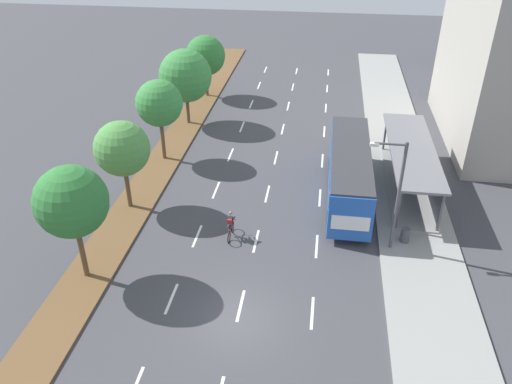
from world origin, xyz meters
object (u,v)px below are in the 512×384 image
Objects in this scene: bus at (350,169)px; median_tree_third at (159,103)px; cyclist at (231,226)px; median_tree_fourth at (185,76)px; median_tree_fifth at (205,56)px; median_tree_second at (122,149)px; trash_bin at (405,235)px; median_tree_nearest at (71,202)px; streetlight at (396,190)px; bus_shelter at (414,163)px.

bus is 1.88× the size of median_tree_third.
median_tree_fourth reaches higher than cyclist.
median_tree_third is 1.04× the size of median_tree_fifth.
bus is 14.27m from median_tree_second.
cyclist is 0.32× the size of median_tree_fifth.
cyclist is 10.00m from trash_bin.
median_tree_second is at bearing 90.93° from median_tree_nearest.
trash_bin is at bearing 32.42° from streetlight.
cyclist reaches higher than trash_bin.
median_tree_third is 13.62m from median_tree_fifth.
median_tree_nearest is 1.10× the size of median_tree_second.
cyclist is at bearing -53.42° from median_tree_third.
median_tree_third is (0.20, 6.81, 0.29)m from median_tree_second.
trash_bin is (1.03, 0.66, -3.31)m from streetlight.
streetlight is at bearing 16.46° from median_tree_nearest.
median_tree_fourth is at bearing 137.75° from trash_bin.
bus_shelter is 6.75m from trash_bin.
median_tree_fifth is (0.20, 13.61, -0.44)m from median_tree_third.
median_tree_fourth is 1.10× the size of median_tree_fifth.
streetlight reaches higher than median_tree_nearest.
trash_bin is at bearing -42.25° from median_tree_fourth.
cyclist is (-6.77, -5.59, -1.28)m from bus.
trash_bin is (16.63, -15.10, -3.67)m from median_tree_fourth.
streetlight is at bearing -45.30° from median_tree_fourth.
median_tree_second is 6.75× the size of trash_bin.
median_tree_fifth is at bearing 88.87° from median_tree_second.
bus_shelter is 1.82× the size of median_tree_fourth.
trash_bin is (9.97, 0.80, -0.22)m from cyclist.
trash_bin is at bearing -52.99° from median_tree_fifth.
cyclist is 0.28× the size of streetlight.
median_tree_fourth is 0.97× the size of streetlight.
streetlight reaches higher than bus.
median_tree_fourth is at bearing -90.89° from median_tree_fifth.
streetlight is 7.65× the size of trash_bin.
median_tree_fourth is (-13.43, 10.32, 2.18)m from bus.
median_tree_third is (0.09, 13.61, -0.18)m from median_tree_nearest.
median_tree_nearest is at bearing -163.54° from streetlight.
median_tree_fourth is 22.17m from streetlight.
trash_bin is at bearing -5.03° from median_tree_second.
bus is 6.20× the size of cyclist.
median_tree_third is 18.07m from streetlight.
bus is 6.14m from streetlight.
bus is 8.87m from cyclist.
trash_bin is (3.20, -4.79, -1.49)m from bus.
median_tree_nearest is 18.09m from trash_bin.
bus_shelter is at bearing 80.63° from trash_bin.
median_tree_fourth is at bearing 89.21° from median_tree_third.
streetlight is at bearing -7.69° from median_tree_second.
bus_shelter is at bearing -25.81° from median_tree_fourth.
median_tree_second is at bearing -91.70° from median_tree_third.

